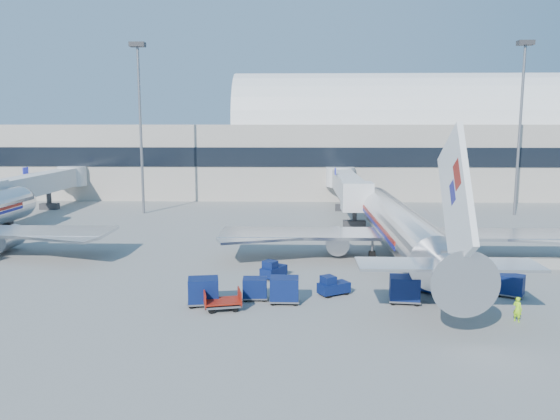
{
  "coord_description": "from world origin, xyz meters",
  "views": [
    {
      "loc": [
        0.76,
        -42.9,
        11.82
      ],
      "look_at": [
        -0.68,
        6.0,
        4.25
      ],
      "focal_mm": 35.0,
      "sensor_mm": 36.0,
      "label": 1
    }
  ],
  "objects_px": {
    "airliner_main": "(401,228)",
    "tug_right": "(430,283)",
    "barrier_near": "(502,263)",
    "barrier_mid": "(542,263)",
    "cart_train_a": "(284,289)",
    "mast_west": "(140,103)",
    "cart_solo_near": "(405,289)",
    "cart_train_b": "(255,288)",
    "mast_east": "(522,103)",
    "jetbridge_mid": "(41,184)",
    "cart_open_red": "(223,303)",
    "ramp_worker": "(517,309)",
    "jetbridge_near": "(346,185)",
    "tug_lead": "(333,286)",
    "cart_train_c": "(203,291)",
    "tug_left": "(273,270)",
    "cart_solo_far": "(511,285)"
  },
  "relations": [
    {
      "from": "barrier_near",
      "to": "barrier_mid",
      "type": "height_order",
      "value": "same"
    },
    {
      "from": "mast_west",
      "to": "cart_train_a",
      "type": "relative_size",
      "value": 11.18
    },
    {
      "from": "airliner_main",
      "to": "barrier_near",
      "type": "relative_size",
      "value": 12.42
    },
    {
      "from": "airliner_main",
      "to": "ramp_worker",
      "type": "distance_m",
      "value": 15.89
    },
    {
      "from": "tug_right",
      "to": "tug_left",
      "type": "distance_m",
      "value": 11.9
    },
    {
      "from": "airliner_main",
      "to": "tug_right",
      "type": "relative_size",
      "value": 14.95
    },
    {
      "from": "jetbridge_mid",
      "to": "mast_west",
      "type": "height_order",
      "value": "mast_west"
    },
    {
      "from": "mast_west",
      "to": "tug_lead",
      "type": "xyz_separation_m",
      "value": [
        23.38,
        -35.66,
        -14.14
      ]
    },
    {
      "from": "mast_west",
      "to": "cart_solo_near",
      "type": "xyz_separation_m",
      "value": [
        28.1,
        -37.25,
        -13.82
      ]
    },
    {
      "from": "mast_west",
      "to": "ramp_worker",
      "type": "bearing_deg",
      "value": -49.86
    },
    {
      "from": "barrier_near",
      "to": "cart_open_red",
      "type": "distance_m",
      "value": 24.56
    },
    {
      "from": "jetbridge_mid",
      "to": "barrier_near",
      "type": "xyz_separation_m",
      "value": [
        52.4,
        -28.81,
        -3.48
      ]
    },
    {
      "from": "airliner_main",
      "to": "barrier_mid",
      "type": "xyz_separation_m",
      "value": [
        11.3,
        -2.51,
        -2.48
      ]
    },
    {
      "from": "cart_train_a",
      "to": "cart_train_c",
      "type": "bearing_deg",
      "value": -172.61
    },
    {
      "from": "tug_left",
      "to": "cart_train_c",
      "type": "height_order",
      "value": "cart_train_c"
    },
    {
      "from": "mast_east",
      "to": "cart_train_a",
      "type": "xyz_separation_m",
      "value": [
        -29.98,
        -37.51,
        -13.85
      ]
    },
    {
      "from": "cart_open_red",
      "to": "mast_east",
      "type": "bearing_deg",
      "value": 35.78
    },
    {
      "from": "cart_train_a",
      "to": "ramp_worker",
      "type": "distance_m",
      "value": 14.6
    },
    {
      "from": "jetbridge_near",
      "to": "ramp_worker",
      "type": "bearing_deg",
      "value": -80.85
    },
    {
      "from": "jetbridge_near",
      "to": "tug_right",
      "type": "bearing_deg",
      "value": -85.6
    },
    {
      "from": "tug_lead",
      "to": "ramp_worker",
      "type": "xyz_separation_m",
      "value": [
        10.9,
        -4.99,
        0.13
      ]
    },
    {
      "from": "airliner_main",
      "to": "tug_right",
      "type": "bearing_deg",
      "value": -87.88
    },
    {
      "from": "barrier_mid",
      "to": "cart_train_a",
      "type": "xyz_separation_m",
      "value": [
        -21.28,
        -9.51,
        0.49
      ]
    },
    {
      "from": "cart_train_b",
      "to": "cart_solo_far",
      "type": "distance_m",
      "value": 17.87
    },
    {
      "from": "airliner_main",
      "to": "tug_left",
      "type": "relative_size",
      "value": 14.98
    },
    {
      "from": "cart_train_a",
      "to": "cart_train_b",
      "type": "bearing_deg",
      "value": 163.12
    },
    {
      "from": "jetbridge_near",
      "to": "cart_solo_near",
      "type": "height_order",
      "value": "jetbridge_near"
    },
    {
      "from": "cart_solo_near",
      "to": "airliner_main",
      "type": "bearing_deg",
      "value": 87.55
    },
    {
      "from": "cart_train_b",
      "to": "mast_east",
      "type": "bearing_deg",
      "value": 46.81
    },
    {
      "from": "airliner_main",
      "to": "cart_solo_far",
      "type": "distance_m",
      "value": 11.89
    },
    {
      "from": "mast_west",
      "to": "airliner_main",
      "type": "bearing_deg",
      "value": -40.36
    },
    {
      "from": "mast_east",
      "to": "tug_right",
      "type": "relative_size",
      "value": 9.07
    },
    {
      "from": "jetbridge_near",
      "to": "barrier_near",
      "type": "distance_m",
      "value": 30.82
    },
    {
      "from": "tug_lead",
      "to": "cart_train_a",
      "type": "bearing_deg",
      "value": 178.9
    },
    {
      "from": "cart_train_c",
      "to": "jetbridge_near",
      "type": "bearing_deg",
      "value": 62.36
    },
    {
      "from": "mast_east",
      "to": "cart_train_b",
      "type": "xyz_separation_m",
      "value": [
        -32.02,
        -36.86,
        -13.98
      ]
    },
    {
      "from": "mast_west",
      "to": "tug_right",
      "type": "distance_m",
      "value": 48.39
    },
    {
      "from": "mast_west",
      "to": "barrier_mid",
      "type": "height_order",
      "value": "mast_west"
    },
    {
      "from": "jetbridge_mid",
      "to": "cart_solo_near",
      "type": "bearing_deg",
      "value": -41.84
    },
    {
      "from": "mast_west",
      "to": "cart_solo_near",
      "type": "height_order",
      "value": "mast_west"
    },
    {
      "from": "mast_east",
      "to": "cart_train_b",
      "type": "distance_m",
      "value": 50.79
    },
    {
      "from": "jetbridge_mid",
      "to": "mast_east",
      "type": "bearing_deg",
      "value": -0.72
    },
    {
      "from": "barrier_near",
      "to": "cart_solo_near",
      "type": "distance_m",
      "value": 13.56
    },
    {
      "from": "barrier_near",
      "to": "cart_open_red",
      "type": "xyz_separation_m",
      "value": [
        -21.95,
        -11.01,
        0.01
      ]
    },
    {
      "from": "cart_train_b",
      "to": "cart_solo_near",
      "type": "xyz_separation_m",
      "value": [
        10.13,
        -0.39,
        0.16
      ]
    },
    {
      "from": "tug_right",
      "to": "ramp_worker",
      "type": "relative_size",
      "value": 1.59
    },
    {
      "from": "barrier_mid",
      "to": "ramp_worker",
      "type": "relative_size",
      "value": 1.92
    },
    {
      "from": "jetbridge_mid",
      "to": "tug_right",
      "type": "height_order",
      "value": "jetbridge_mid"
    },
    {
      "from": "barrier_near",
      "to": "ramp_worker",
      "type": "height_order",
      "value": "ramp_worker"
    },
    {
      "from": "barrier_near",
      "to": "ramp_worker",
      "type": "bearing_deg",
      "value": -106.4
    }
  ]
}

